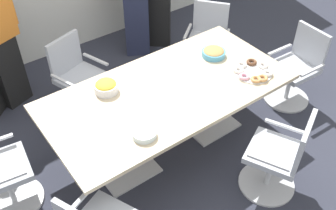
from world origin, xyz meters
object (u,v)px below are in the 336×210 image
at_px(office_chair_0, 207,44).
at_px(office_chair_4, 279,159).
at_px(office_chair_5, 296,70).
at_px(snack_bowl_chips_yellow, 106,86).
at_px(snack_bowl_cookies, 214,52).
at_px(donut_platter, 253,72).
at_px(conference_table, 168,99).
at_px(plate_stack, 144,133).
at_px(office_chair_1, 79,81).

distance_m(office_chair_0, office_chair_4, 1.98).
bearing_deg(office_chair_5, snack_bowl_chips_yellow, 77.55).
distance_m(snack_bowl_cookies, donut_platter, 0.48).
distance_m(conference_table, office_chair_4, 1.18).
xyz_separation_m(donut_platter, plate_stack, (-1.37, -0.08, 0.01)).
height_order(donut_platter, plate_stack, plate_stack).
height_order(office_chair_0, donut_platter, office_chair_0).
bearing_deg(plate_stack, office_chair_0, 34.05).
distance_m(office_chair_1, office_chair_5, 2.50).
height_order(conference_table, office_chair_0, office_chair_0).
bearing_deg(snack_bowl_cookies, office_chair_0, 52.73).
relative_size(office_chair_1, office_chair_5, 1.00).
relative_size(office_chair_1, snack_bowl_chips_yellow, 4.02).
bearing_deg(office_chair_1, snack_bowl_cookies, 124.70).
xyz_separation_m(office_chair_0, donut_platter, (-0.35, -1.08, 0.36)).
bearing_deg(office_chair_4, snack_bowl_cookies, 52.87).
bearing_deg(snack_bowl_chips_yellow, plate_stack, -93.19).
relative_size(office_chair_5, plate_stack, 4.36).
xyz_separation_m(conference_table, snack_bowl_cookies, (0.73, 0.17, 0.17)).
xyz_separation_m(conference_table, office_chair_4, (0.47, -1.06, -0.22)).
bearing_deg(plate_stack, snack_bowl_chips_yellow, 86.81).
relative_size(snack_bowl_chips_yellow, donut_platter, 0.57).
bearing_deg(donut_platter, office_chair_0, 71.86).
bearing_deg(office_chair_0, plate_stack, 85.82).
relative_size(office_chair_0, office_chair_4, 1.00).
xyz_separation_m(office_chair_0, office_chair_1, (-1.66, 0.28, 0.00)).
bearing_deg(office_chair_0, snack_bowl_cookies, 104.51).
relative_size(conference_table, snack_bowl_cookies, 9.57).
bearing_deg(conference_table, plate_stack, -144.26).
bearing_deg(conference_table, office_chair_1, 113.55).
xyz_separation_m(snack_bowl_cookies, plate_stack, (-1.25, -0.55, -0.02)).
distance_m(office_chair_5, snack_bowl_cookies, 1.09).
xyz_separation_m(office_chair_0, office_chair_4, (-0.73, -1.84, 0.00)).
bearing_deg(office_chair_0, office_chair_5, 165.37).
xyz_separation_m(conference_table, donut_platter, (0.84, -0.30, 0.14)).
distance_m(conference_table, snack_bowl_cookies, 0.77).
distance_m(office_chair_1, office_chair_4, 2.32).
xyz_separation_m(office_chair_1, snack_bowl_chips_yellow, (-0.02, -0.74, 0.40)).
bearing_deg(snack_bowl_cookies, snack_bowl_chips_yellow, 172.79).
height_order(conference_table, donut_platter, donut_platter).
bearing_deg(donut_platter, office_chair_1, 133.76).
distance_m(snack_bowl_chips_yellow, plate_stack, 0.70).
xyz_separation_m(office_chair_4, donut_platter, (0.37, 0.76, 0.36)).
bearing_deg(conference_table, snack_bowl_chips_yellow, 146.38).
xyz_separation_m(conference_table, snack_bowl_chips_yellow, (-0.49, 0.32, 0.18)).
distance_m(office_chair_0, snack_bowl_cookies, 0.86).
height_order(conference_table, snack_bowl_chips_yellow, snack_bowl_chips_yellow).
bearing_deg(office_chair_1, office_chair_4, 95.23).
height_order(office_chair_1, office_chair_5, same).
relative_size(office_chair_1, office_chair_4, 1.00).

